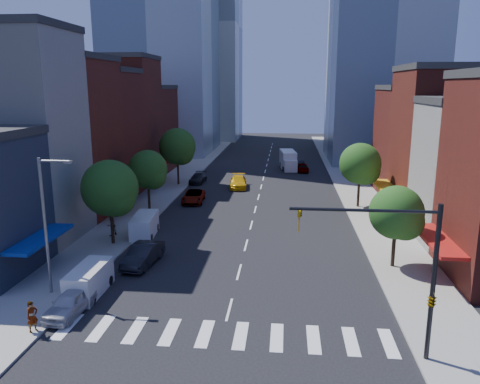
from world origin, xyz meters
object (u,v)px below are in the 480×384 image
Objects in this scene: parked_car_front at (70,303)px; taxi at (238,182)px; parked_car_third at (194,196)px; box_truck at (288,161)px; pedestrian_near at (32,317)px; traffic_car_oncoming at (299,164)px; cargo_van_far at (144,226)px; traffic_car_far at (302,167)px; pedestrian_far at (111,225)px; parked_car_second at (143,255)px; parked_car_rear at (198,178)px; cargo_van_near at (88,281)px.

taxi is (6.43, 36.75, 0.07)m from parked_car_front.
parked_car_third is 0.68× the size of box_truck.
taxi is 39.87m from pedestrian_near.
box_truck is (-1.84, -1.48, 0.74)m from traffic_car_oncoming.
cargo_van_far is 41.26m from traffic_car_oncoming.
traffic_car_far is 39.59m from pedestrian_far.
pedestrian_near reaches higher than parked_car_second.
cargo_van_far is at bearing 95.42° from parked_car_front.
pedestrian_near is 17.08m from pedestrian_far.
box_truck is 56.24m from pedestrian_near.
taxi is 15.73m from traffic_car_far.
pedestrian_far is at bearing -113.40° from parked_car_third.
taxi is 18.81m from traffic_car_oncoming.
cargo_van_near is (-0.41, -36.59, 0.26)m from parked_car_rear.
box_truck is (12.76, 12.66, 0.73)m from parked_car_rear.
cargo_van_far is 37.87m from traffic_car_far.
parked_car_front is 28.19m from parked_car_third.
traffic_car_far is 3.31m from box_truck.
traffic_car_oncoming is 3.85m from traffic_car_far.
taxi is at bearing 17.27° from pedestrian_near.
parked_car_rear is 18.20m from traffic_car_far.
parked_car_front reaches higher than parked_car_rear.
parked_car_second is at bearing -84.91° from parked_car_rear.
traffic_car_far is (13.40, 41.45, -0.09)m from parked_car_second.
pedestrian_near is at bearing 81.64° from traffic_car_oncoming.
taxi is 24.08m from pedestrian_far.
parked_car_front is at bearing -90.37° from cargo_van_near.
traffic_car_oncoming is at bearing -176.42° from pedestrian_far.
traffic_car_far is 0.57× the size of box_truck.
pedestrian_far is (-2.90, -0.51, 0.13)m from cargo_van_far.
parked_car_rear is 17.99m from box_truck.
traffic_car_far is at bearing -53.28° from box_truck.
cargo_van_near reaches higher than parked_car_third.
box_truck reaches higher than parked_car_rear.
parked_car_front is at bearing -97.64° from parked_car_third.
box_truck is at bearing -174.94° from pedestrian_far.
parked_car_front is 53.66m from box_truck.
parked_car_third is at bearing -121.98° from taxi.
pedestrian_near is at bearing -89.77° from parked_car_rear.
traffic_car_far is at bearing 78.96° from parked_car_second.
box_truck reaches higher than taxi.
traffic_car_oncoming is (13.01, 45.28, -0.15)m from parked_car_second.
parked_car_front is 2.18× the size of pedestrian_far.
pedestrian_near is (-1.00, -5.17, 0.11)m from cargo_van_near.
pedestrian_near is at bearing -98.88° from cargo_van_far.
cargo_van_near is at bearing 81.14° from traffic_car_oncoming.
pedestrian_far is (-18.30, -35.11, 0.38)m from traffic_car_far.
parked_car_front is 2.35× the size of pedestrian_near.
parked_car_third reaches higher than traffic_car_oncoming.
parked_car_rear is 2.59× the size of pedestrian_near.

